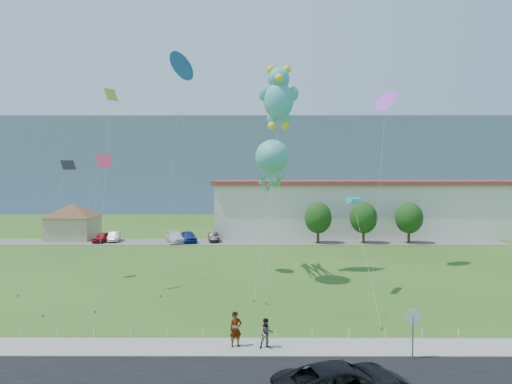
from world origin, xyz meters
TOP-DOWN VIEW (x-y plane):
  - ground at (0.00, 0.00)m, footprint 160.00×160.00m
  - sidewalk at (0.00, -2.75)m, footprint 80.00×2.50m
  - parking_strip at (0.00, 35.00)m, footprint 70.00×6.00m
  - hill_ridge at (0.00, 120.00)m, footprint 160.00×50.00m
  - pavilion at (-24.00, 38.00)m, footprint 9.20×9.20m
  - warehouse at (26.00, 44.00)m, footprint 61.00×15.00m
  - stop_sign at (9.50, -4.21)m, footprint 0.80×0.07m
  - rope_fence at (0.00, -1.30)m, footprint 26.05×0.05m
  - tree_near at (10.00, 34.00)m, footprint 3.60×3.60m
  - tree_mid at (16.00, 34.00)m, footprint 3.60×3.60m
  - tree_far at (22.00, 34.00)m, footprint 3.60×3.60m
  - suv at (5.35, -8.56)m, footprint 6.00×3.99m
  - pedestrian_left at (0.86, -2.74)m, footprint 0.77×0.65m
  - pedestrian_right at (2.45, -2.96)m, footprint 0.84×0.72m
  - parked_car_red at (-18.75, 34.77)m, footprint 2.18×4.02m
  - parked_car_silver at (-17.44, 35.47)m, footprint 2.03×4.11m
  - parked_car_white at (-9.00, 34.53)m, footprint 3.31×5.13m
  - parked_car_blue at (-7.28, 34.83)m, footprint 3.12×4.70m
  - parked_car_black at (-3.98, 35.39)m, footprint 1.91×3.85m
  - octopus_kite at (3.21, 12.93)m, footprint 2.79×13.11m
  - teddy_bear_kite at (3.90, 15.49)m, footprint 4.05×10.82m
  - small_kite_black at (-14.38, 12.38)m, footprint 2.21×6.35m
  - small_kite_blue at (-4.71, 14.31)m, footprint 1.80×8.02m
  - small_kite_yellow at (-9.98, 10.89)m, footprint 2.35×9.53m
  - small_kite_cyan at (9.26, 8.31)m, footprint 0.50×9.43m
  - small_kite_pink at (-9.93, 8.14)m, footprint 2.54×7.11m
  - small_kite_purple at (14.32, 18.17)m, footprint 4.38×9.50m

SIDE VIEW (x-z plane):
  - ground at x=0.00m, z-range 0.00..0.00m
  - parking_strip at x=0.00m, z-range 0.00..0.06m
  - sidewalk at x=0.00m, z-range 0.00..0.10m
  - rope_fence at x=0.00m, z-range 0.00..0.50m
  - parked_car_black at x=-3.98m, z-range 0.06..1.27m
  - parked_car_silver at x=-17.44m, z-range 0.06..1.36m
  - parked_car_red at x=-18.75m, z-range 0.06..1.36m
  - parked_car_white at x=-9.00m, z-range 0.06..1.44m
  - parked_car_blue at x=-7.28m, z-range 0.06..1.55m
  - suv at x=5.35m, z-range 0.06..1.59m
  - pedestrian_right at x=2.45m, z-range 0.10..1.62m
  - pedestrian_left at x=0.86m, z-range 0.10..1.90m
  - stop_sign at x=9.50m, z-range 0.62..3.12m
  - pavilion at x=-24.00m, z-range 0.52..5.52m
  - tree_near at x=10.00m, z-range 0.65..6.12m
  - tree_mid at x=16.00m, z-range 0.65..6.12m
  - tree_far at x=22.00m, z-range 0.65..6.12m
  - warehouse at x=26.00m, z-range 0.02..8.22m
  - small_kite_cyan at x=9.26m, z-range 3.25..10.75m
  - small_kite_black at x=-14.38m, z-range 3.64..13.93m
  - small_kite_pink at x=-9.93m, z-range 3.69..14.16m
  - octopus_kite at x=3.21m, z-range 3.85..15.76m
  - hill_ridge at x=0.00m, z-range 0.00..25.00m
  - small_kite_yellow at x=-9.98m, z-range 5.44..21.56m
  - small_kite_purple at x=14.32m, z-range 7.37..24.26m
  - teddy_bear_kite at x=3.90m, z-range 6.71..25.60m
  - small_kite_blue at x=-4.71m, z-range 8.48..27.76m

